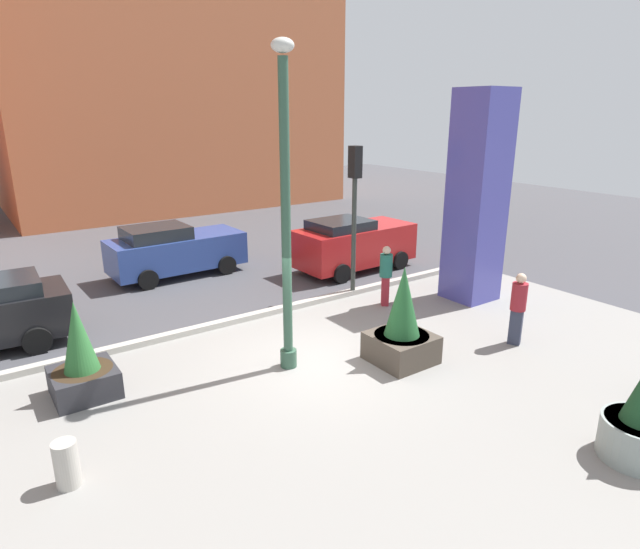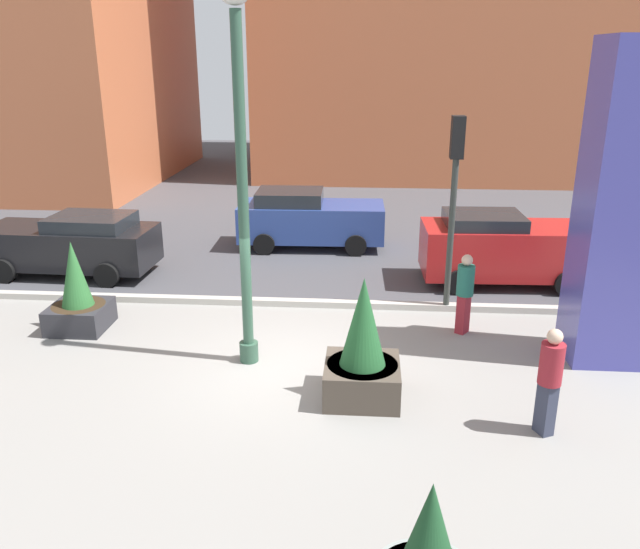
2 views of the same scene
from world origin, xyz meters
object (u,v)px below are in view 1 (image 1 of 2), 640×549
Objects in this scene: car_intersection at (353,244)px; pedestrian_on_sidewalk at (386,273)px; car_far_lane at (175,250)px; concrete_bollard at (67,464)px; traffic_light_corner at (354,197)px; lamp_post at (286,221)px; art_pillar_blue at (477,198)px; potted_plant_near_right at (402,326)px; potted_plant_curbside at (82,362)px; pedestrian_by_curb at (518,305)px.

pedestrian_on_sidewalk is at bearing -113.84° from car_intersection.
car_intersection reaches higher than car_far_lane.
car_intersection is at bearing 31.28° from concrete_bollard.
traffic_light_corner reaches higher than concrete_bollard.
traffic_light_corner reaches higher than car_far_lane.
lamp_post reaches higher than traffic_light_corner.
art_pillar_blue is 3.48m from traffic_light_corner.
car_intersection is at bearing 60.08° from potted_plant_near_right.
art_pillar_blue reaches higher than potted_plant_near_right.
traffic_light_corner reaches higher than potted_plant_near_right.
pedestrian_on_sidewalk is at bearing -58.30° from car_far_lane.
lamp_post is at bearing -17.88° from potted_plant_curbside.
art_pillar_blue is 5.43m from potted_plant_near_right.
traffic_light_corner is at bearing -128.78° from car_intersection.
traffic_light_corner reaches higher than potted_plant_curbside.
lamp_post is 5.15m from pedestrian_on_sidewalk.
car_intersection is 0.98× the size of car_far_lane.
potted_plant_curbside is at bearing -159.05° from car_intersection.
potted_plant_near_right reaches higher than potted_plant_curbside.
car_intersection is 3.62m from pedestrian_on_sidewalk.
traffic_light_corner is at bearing 35.34° from lamp_post.
pedestrian_by_curb is at bearing -121.47° from art_pillar_blue.
pedestrian_by_curb is at bearing -20.67° from potted_plant_curbside.
potted_plant_curbside is 10.40m from car_intersection.
car_intersection is at bearing 20.95° from potted_plant_curbside.
art_pillar_blue is 3.41× the size of pedestrian_on_sidewalk.
traffic_light_corner is 2.53× the size of pedestrian_on_sidewalk.
lamp_post is 6.84m from art_pillar_blue.
art_pillar_blue is 3.88m from pedestrian_by_curb.
concrete_bollard is at bearing 175.82° from pedestrian_by_curb.
concrete_bollard is at bearing -106.97° from potted_plant_curbside.
potted_plant_curbside reaches higher than car_far_lane.
pedestrian_on_sidewalk reaches higher than concrete_bollard.
art_pillar_blue is at bearing 58.53° from pedestrian_by_curb.
concrete_bollard is at bearing -163.49° from lamp_post.
pedestrian_on_sidewalk is 3.88m from pedestrian_by_curb.
potted_plant_near_right is at bearing 1.58° from concrete_bollard.
car_intersection is at bearing 66.16° from pedestrian_on_sidewalk.
car_far_lane is 7.37m from pedestrian_on_sidewalk.
potted_plant_near_right reaches higher than pedestrian_on_sidewalk.
art_pillar_blue is 3.03× the size of potted_plant_curbside.
traffic_light_corner is 5.50m from pedestrian_by_curb.
potted_plant_curbside is (-6.14, 2.49, -0.13)m from potted_plant_near_right.
car_intersection is (1.67, 2.07, -2.05)m from traffic_light_corner.
potted_plant_near_right is 6.97m from concrete_bollard.
car_intersection is at bearing 51.22° from traffic_light_corner.
art_pillar_blue is 12.03m from concrete_bollard.
potted_plant_curbside reaches higher than concrete_bollard.
car_far_lane reaches higher than pedestrian_on_sidewalk.
pedestrian_by_curb is at bearing -78.74° from pedestrian_on_sidewalk.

